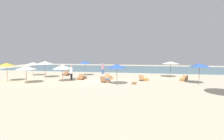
% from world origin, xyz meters
% --- Properties ---
extents(ground_plane, '(60.00, 60.00, 0.00)m').
position_xyz_m(ground_plane, '(0.00, 0.00, 0.00)').
color(ground_plane, beige).
extents(ocean_water, '(48.00, 16.00, 0.06)m').
position_xyz_m(ocean_water, '(0.00, 17.00, 0.03)').
color(ocean_water, slate).
rests_on(ocean_water, ground_plane).
extents(umbrella_0, '(1.82, 1.82, 2.18)m').
position_xyz_m(umbrella_0, '(-3.33, 4.03, 2.00)').
color(umbrella_0, brown).
rests_on(umbrella_0, ground_plane).
extents(umbrella_1, '(2.07, 2.07, 2.24)m').
position_xyz_m(umbrella_1, '(10.85, -0.25, 2.05)').
color(umbrella_1, brown).
rests_on(umbrella_1, ground_plane).
extents(umbrella_2, '(1.90, 1.90, 2.17)m').
position_xyz_m(umbrella_2, '(-10.34, -2.67, 2.00)').
color(umbrella_2, olive).
rests_on(umbrella_2, ground_plane).
extents(umbrella_3, '(2.29, 2.29, 2.19)m').
position_xyz_m(umbrella_3, '(8.53, 4.44, 2.03)').
color(umbrella_3, brown).
rests_on(umbrella_3, ground_plane).
extents(umbrella_4, '(2.03, 2.03, 2.19)m').
position_xyz_m(umbrella_4, '(2.42, -2.40, 1.98)').
color(umbrella_4, brown).
rests_on(umbrella_4, ground_plane).
extents(umbrella_5, '(2.21, 2.21, 1.98)m').
position_xyz_m(umbrella_5, '(-4.06, -1.45, 1.73)').
color(umbrella_5, brown).
rests_on(umbrella_5, ground_plane).
extents(umbrella_6, '(2.04, 2.04, 1.98)m').
position_xyz_m(umbrella_6, '(-10.72, 2.57, 1.81)').
color(umbrella_6, brown).
rests_on(umbrella_6, ground_plane).
extents(umbrella_7, '(2.22, 2.22, 2.25)m').
position_xyz_m(umbrella_7, '(-7.73, 0.90, 2.05)').
color(umbrella_7, olive).
rests_on(umbrella_7, ground_plane).
extents(umbrella_8, '(2.17, 2.17, 1.97)m').
position_xyz_m(umbrella_8, '(-7.33, -3.37, 1.75)').
color(umbrella_8, olive).
rests_on(umbrella_8, ground_plane).
extents(lounger_0, '(0.86, 1.71, 0.74)m').
position_xyz_m(lounger_0, '(-2.59, 0.79, 0.18)').
color(lounger_0, brown).
rests_on(lounger_0, ground_plane).
extents(lounger_1, '(1.22, 1.77, 0.70)m').
position_xyz_m(lounger_1, '(0.90, -0.64, 0.18)').
color(lounger_1, brown).
rests_on(lounger_1, ground_plane).
extents(lounger_2, '(1.01, 1.73, 0.74)m').
position_xyz_m(lounger_2, '(0.82, 1.78, 0.17)').
color(lounger_2, olive).
rests_on(lounger_2, ground_plane).
extents(lounger_3, '(0.99, 1.73, 0.74)m').
position_xyz_m(lounger_3, '(-6.29, 4.27, 0.18)').
color(lounger_3, brown).
rests_on(lounger_3, ground_plane).
extents(lounger_4, '(1.19, 1.78, 0.69)m').
position_xyz_m(lounger_4, '(5.08, 1.48, 0.18)').
color(lounger_4, olive).
rests_on(lounger_4, ground_plane).
extents(lounger_5, '(0.89, 1.71, 0.75)m').
position_xyz_m(lounger_5, '(9.74, 2.17, 0.18)').
color(lounger_5, olive).
rests_on(lounger_5, ground_plane).
extents(person_0, '(0.38, 0.38, 1.75)m').
position_xyz_m(person_0, '(-3.87, 0.48, 0.89)').
color(person_0, '#26262D').
rests_on(person_0, ground_plane).
extents(person_1, '(0.46, 0.46, 1.68)m').
position_xyz_m(person_1, '(-1.51, 7.10, 0.85)').
color(person_1, '#2D4C8C').
rests_on(person_1, ground_plane).
extents(dog, '(0.63, 0.45, 0.30)m').
position_xyz_m(dog, '(4.13, -1.51, 0.16)').
color(dog, olive).
rests_on(dog, ground_plane).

